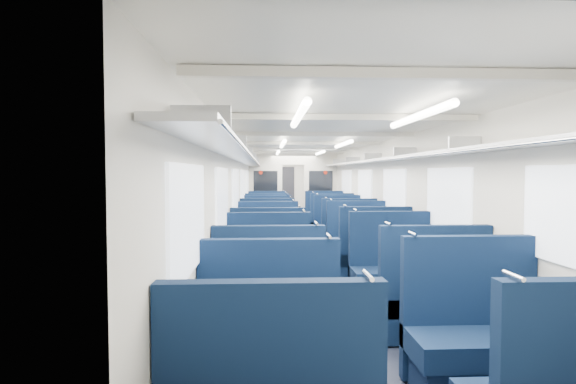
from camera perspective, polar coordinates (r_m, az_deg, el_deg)
The scene contains 31 objects.
floor at distance 10.72m, azimuth 1.80°, elevation -6.85°, with size 2.80×18.00×0.01m, color black.
ceiling at distance 10.60m, azimuth 1.81°, elevation 5.79°, with size 2.80×18.00×0.01m, color white.
wall_left at distance 10.58m, azimuth -5.78°, elevation -0.58°, with size 0.02×18.00×2.35m, color beige.
dado_left at distance 10.65m, azimuth -5.67°, elevation -5.02°, with size 0.03×17.90×0.70m, color #0F1D34.
wall_right at distance 10.80m, azimuth 9.23°, elevation -0.54°, with size 0.02×18.00×2.35m, color beige.
dado_right at distance 10.87m, azimuth 9.12°, elevation -4.89°, with size 0.03×17.90×0.70m, color #0F1D34.
wall_far at distance 19.58m, azimuth -0.31°, elevation 0.83°, with size 2.80×0.02×2.35m, color beige.
luggage_rack_left at distance 10.56m, azimuth -4.78°, elevation 3.75°, with size 0.36×17.40×0.18m.
luggage_rack_right at distance 10.75m, azimuth 8.28°, elevation 3.71°, with size 0.36×17.40×0.18m.
windows at distance 10.13m, azimuth 2.02°, elevation 0.68°, with size 2.78×15.60×0.75m.
ceiling_fittings at distance 10.34m, azimuth 1.93°, elevation 5.53°, with size 2.70×16.06×0.11m.
end_door at distance 19.52m, azimuth -0.30°, elevation 0.31°, with size 0.75×0.06×2.00m, color black.
bulkhead at distance 14.07m, azimuth 0.67°, elevation 0.42°, with size 2.80×0.10×2.35m.
seat_2 at distance 3.60m, azimuth -2.41°, elevation -19.62°, with size 1.12×0.62×1.25m.
seat_3 at distance 4.05m, azimuth 23.01°, elevation -17.26°, with size 1.12×0.62×1.25m.
seat_4 at distance 4.73m, azimuth -2.51°, elevation -14.16°, with size 1.12×0.62×1.25m.
seat_5 at distance 4.96m, azimuth 17.60°, elevation -13.46°, with size 1.12×0.62×1.25m.
seat_6 at distance 5.86m, azimuth -2.57°, elevation -10.88°, with size 1.12×0.62×1.25m.
seat_7 at distance 6.16m, azimuth 13.32°, elevation -10.28°, with size 1.12×0.62×1.25m.
seat_8 at distance 6.92m, azimuth -2.61°, elevation -8.80°, with size 1.12×0.62×1.25m.
seat_9 at distance 7.22m, azimuth 10.82°, elevation -8.36°, with size 1.12×0.62×1.25m.
seat_10 at distance 8.08m, azimuth -2.64°, elevation -7.16°, with size 1.12×0.62×1.25m.
seat_11 at distance 8.31m, azimuth 8.97°, elevation -6.92°, with size 1.12×0.62×1.25m.
seat_12 at distance 9.36m, azimuth -2.66°, elevation -5.84°, with size 1.12×0.62×1.25m.
seat_13 at distance 9.31m, azimuth 7.67°, elevation -5.91°, with size 1.12×0.62×1.25m.
seat_14 at distance 10.32m, azimuth -2.67°, elevation -5.06°, with size 1.12×0.62×1.25m.
seat_15 at distance 10.46m, azimuth 6.49°, elevation -4.97°, with size 1.12×0.62×1.25m.
seat_16 at distance 11.57m, azimuth -2.69°, elevation -4.24°, with size 1.12×0.62×1.25m.
seat_17 at distance 11.63m, azimuth 5.54°, elevation -4.21°, with size 1.12×0.62×1.25m.
seat_18 at distance 12.60m, azimuth -2.70°, elevation -3.69°, with size 1.12×0.62×1.25m.
seat_19 at distance 12.75m, azimuth 4.80°, elevation -3.62°, with size 1.12×0.62×1.25m.
Camera 1 is at (-0.85, -10.55, 1.74)m, focal length 27.66 mm.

